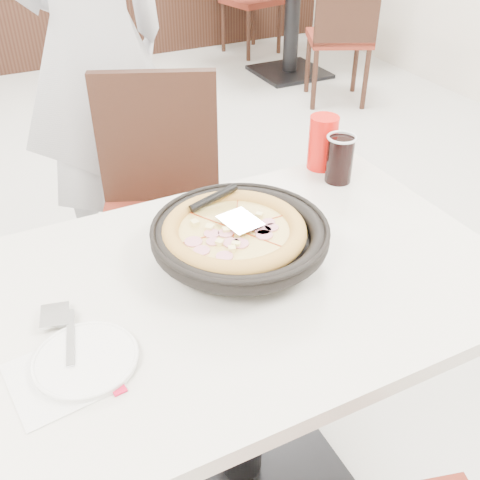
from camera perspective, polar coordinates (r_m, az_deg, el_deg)
name	(u,v)px	position (r m, az deg, el deg)	size (l,w,h in m)	color
floor	(147,340)	(2.20, -9.39, -9.99)	(7.00, 7.00, 0.00)	#B0B1AC
main_table	(241,386)	(1.53, 0.12, -14.63)	(1.20, 0.80, 0.75)	white
chair_far	(160,226)	(1.95, -8.11, 1.45)	(0.42, 0.42, 0.95)	black
trivet	(236,249)	(1.31, -0.44, -0.95)	(0.12, 0.12, 0.04)	black
pizza_pan	(240,243)	(1.29, 0.00, -0.29)	(0.36, 0.36, 0.01)	black
pizza	(234,237)	(1.28, -0.59, 0.32)	(0.29, 0.29, 0.02)	#B78738
pizza_server	(240,221)	(1.28, 0.02, 1.97)	(0.07, 0.09, 0.00)	silver
napkin	(61,376)	(1.09, -17.68, -13.06)	(0.18, 0.18, 0.00)	silver
side_plate	(86,360)	(1.10, -15.39, -11.67)	(0.19, 0.19, 0.01)	white
fork	(71,337)	(1.14, -16.84, -9.38)	(0.01, 0.16, 0.00)	silver
cola_glass	(340,160)	(1.63, 10.08, 7.98)	(0.08, 0.08, 0.13)	black
red_cup	(323,143)	(1.69, 8.40, 9.77)	(0.09, 0.09, 0.16)	red
diner_person	(92,43)	(2.27, -14.83, 18.74)	(0.69, 0.45, 1.89)	#B8B8BD
bg_table_right	(292,27)	(4.81, 5.26, 20.73)	(1.20, 0.80, 0.75)	white
bg_chair_right_near	(339,35)	(4.24, 10.06, 19.86)	(0.42, 0.42, 0.95)	black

